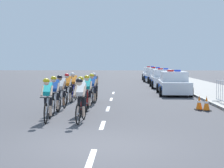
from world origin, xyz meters
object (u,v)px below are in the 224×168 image
object	(u,v)px
cyclist_second	(81,100)
traffic_cone_mid	(199,103)
cyclist_third	(55,94)
cyclist_fourth	(81,95)
police_car_nearest	(174,84)
police_car_third	(155,76)
police_car_furthest	(150,74)
cyclist_sixth	(87,92)
cyclist_ninth	(74,87)
cyclist_seventh	(68,88)
cyclist_eighth	(93,89)
cyclist_fifth	(61,92)
police_car_second	(163,79)
cyclist_tenth	(95,87)
traffic_cone_near	(207,104)
cyclist_lead	(48,99)

from	to	relation	value
cyclist_second	traffic_cone_mid	world-z (taller)	cyclist_second
cyclist_third	cyclist_fourth	xyz separation A→B (m)	(1.09, -0.31, 0.00)
police_car_nearest	police_car_third	xyz separation A→B (m)	(0.00, 12.88, 0.00)
cyclist_second	police_car_furthest	xyz separation A→B (m)	(4.68, 29.79, -0.11)
cyclist_fourth	traffic_cone_mid	size ratio (longest dim) A/B	2.69
police_car_nearest	traffic_cone_mid	distance (m)	7.23
cyclist_fourth	cyclist_sixth	distance (m)	1.42
cyclist_fourth	cyclist_ninth	world-z (taller)	same
cyclist_seventh	cyclist_second	bearing A→B (deg)	-76.17
cyclist_eighth	police_car_furthest	world-z (taller)	police_car_furthest
cyclist_seventh	traffic_cone_mid	world-z (taller)	cyclist_seventh
cyclist_sixth	cyclist_eighth	world-z (taller)	same
police_car_nearest	police_car_third	distance (m)	12.88
cyclist_fifth	police_car_second	bearing A→B (deg)	66.50
cyclist_fifth	traffic_cone_mid	bearing A→B (deg)	1.92
cyclist_tenth	police_car_nearest	bearing A→B (deg)	41.83
cyclist_sixth	police_car_third	xyz separation A→B (m)	(4.77, 20.34, -0.11)
cyclist_fifth	traffic_cone_mid	size ratio (longest dim) A/B	2.69
cyclist_seventh	traffic_cone_near	xyz separation A→B (m)	(6.30, -2.28, -0.48)
cyclist_lead	police_car_furthest	bearing A→B (deg)	78.84
police_car_third	traffic_cone_near	bearing A→B (deg)	-89.08
cyclist_tenth	police_car_furthest	bearing A→B (deg)	78.68
cyclist_fifth	traffic_cone_mid	distance (m)	6.01
cyclist_second	cyclist_ninth	bearing A→B (deg)	100.45
cyclist_fourth	cyclist_third	bearing A→B (deg)	164.28
police_car_second	traffic_cone_mid	xyz separation A→B (m)	(0.08, -13.38, -0.37)
cyclist_fourth	cyclist_eighth	distance (m)	3.43
cyclist_third	police_car_nearest	xyz separation A→B (m)	(5.95, 8.57, -0.11)
police_car_third	cyclist_tenth	bearing A→B (deg)	-105.45
cyclist_fifth	police_car_furthest	xyz separation A→B (m)	(5.91, 26.78, -0.11)
cyclist_sixth	cyclist_eighth	size ratio (longest dim) A/B	1.00
cyclist_second	traffic_cone_mid	bearing A→B (deg)	33.99
cyclist_fifth	cyclist_ninth	size ratio (longest dim) A/B	1.00
police_car_nearest	cyclist_eighth	bearing A→B (deg)	-130.83
cyclist_sixth	cyclist_eighth	bearing A→B (deg)	88.35
cyclist_eighth	traffic_cone_mid	world-z (taller)	cyclist_eighth
cyclist_seventh	cyclist_ninth	xyz separation A→B (m)	(0.10, 1.18, 0.00)
cyclist_seventh	cyclist_ninth	world-z (taller)	same
cyclist_eighth	cyclist_ninth	distance (m)	1.83
cyclist_fifth	cyclist_lead	bearing A→B (deg)	-89.08
cyclist_lead	police_car_third	world-z (taller)	police_car_third
cyclist_third	police_car_second	distance (m)	15.89
police_car_third	traffic_cone_mid	distance (m)	20.10
traffic_cone_near	cyclist_tenth	bearing A→B (deg)	147.15
cyclist_fourth	cyclist_ninth	bearing A→B (deg)	101.66
police_car_second	cyclist_tenth	bearing A→B (deg)	-114.45
cyclist_tenth	police_car_nearest	xyz separation A→B (m)	(4.72, 4.23, -0.11)
police_car_furthest	cyclist_eighth	bearing A→B (deg)	-100.74
cyclist_fifth	cyclist_sixth	size ratio (longest dim) A/B	1.00
cyclist_fourth	police_car_second	size ratio (longest dim) A/B	0.39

